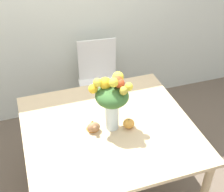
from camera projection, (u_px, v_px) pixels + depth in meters
ground_plane at (109, 190)px, 2.78m from camera, size 12.00×12.00×0.00m
dining_table at (109, 135)px, 2.38m from camera, size 1.25×1.17×0.75m
flower_vase at (112, 98)px, 2.18m from camera, size 0.30×0.24×0.45m
pumpkin at (129, 123)px, 2.31m from camera, size 0.09×0.09×0.08m
turkey_figurine at (93, 126)px, 2.28m from camera, size 0.10×0.13×0.08m
dining_chair_near_window at (100, 83)px, 3.29m from camera, size 0.46×0.46×0.93m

